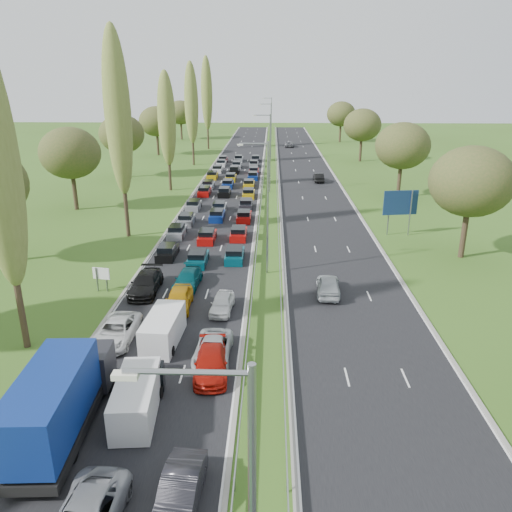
{
  "coord_description": "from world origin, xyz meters",
  "views": [
    {
      "loc": [
        4.84,
        -0.05,
        17.01
      ],
      "look_at": [
        3.44,
        43.43,
        1.5
      ],
      "focal_mm": 35.0,
      "sensor_mm": 36.0,
      "label": 1
    }
  ],
  "objects_px": {
    "near_car_2": "(116,331)",
    "white_van_rear": "(164,328)",
    "info_sign": "(101,276)",
    "near_car_3": "(146,283)",
    "blue_lorry": "(60,399)",
    "white_van_front": "(138,396)",
    "direction_sign": "(400,205)"
  },
  "relations": [
    {
      "from": "info_sign",
      "to": "direction_sign",
      "type": "distance_m",
      "value": 33.55
    },
    {
      "from": "blue_lorry",
      "to": "info_sign",
      "type": "relative_size",
      "value": 4.52
    },
    {
      "from": "direction_sign",
      "to": "info_sign",
      "type": "bearing_deg",
      "value": -149.34
    },
    {
      "from": "direction_sign",
      "to": "near_car_2",
      "type": "bearing_deg",
      "value": -134.52
    },
    {
      "from": "near_car_3",
      "to": "blue_lorry",
      "type": "xyz_separation_m",
      "value": [
        0.16,
        -17.85,
        1.25
      ]
    },
    {
      "from": "info_sign",
      "to": "near_car_2",
      "type": "bearing_deg",
      "value": -66.08
    },
    {
      "from": "blue_lorry",
      "to": "info_sign",
      "type": "distance_m",
      "value": 18.37
    },
    {
      "from": "blue_lorry",
      "to": "white_van_front",
      "type": "relative_size",
      "value": 1.83
    },
    {
      "from": "near_car_3",
      "to": "white_van_rear",
      "type": "height_order",
      "value": "white_van_rear"
    },
    {
      "from": "info_sign",
      "to": "white_van_rear",
      "type": "bearing_deg",
      "value": -50.11
    },
    {
      "from": "near_car_2",
      "to": "blue_lorry",
      "type": "bearing_deg",
      "value": -87.0
    },
    {
      "from": "near_car_2",
      "to": "direction_sign",
      "type": "height_order",
      "value": "direction_sign"
    },
    {
      "from": "blue_lorry",
      "to": "white_van_rear",
      "type": "height_order",
      "value": "blue_lorry"
    },
    {
      "from": "blue_lorry",
      "to": "white_van_rear",
      "type": "xyz_separation_m",
      "value": [
        3.11,
        9.55,
        -1.01
      ]
    },
    {
      "from": "near_car_2",
      "to": "white_van_rear",
      "type": "bearing_deg",
      "value": 2.48
    },
    {
      "from": "info_sign",
      "to": "white_van_front",
      "type": "bearing_deg",
      "value": -65.96
    },
    {
      "from": "blue_lorry",
      "to": "white_van_front",
      "type": "xyz_separation_m",
      "value": [
        3.31,
        1.77,
        -1.0
      ]
    },
    {
      "from": "white_van_front",
      "to": "info_sign",
      "type": "relative_size",
      "value": 2.47
    },
    {
      "from": "info_sign",
      "to": "near_car_3",
      "type": "bearing_deg",
      "value": -1.35
    },
    {
      "from": "white_van_front",
      "to": "blue_lorry",
      "type": "bearing_deg",
      "value": -156.9
    },
    {
      "from": "near_car_2",
      "to": "near_car_3",
      "type": "relative_size",
      "value": 0.97
    },
    {
      "from": "blue_lorry",
      "to": "direction_sign",
      "type": "bearing_deg",
      "value": 51.32
    },
    {
      "from": "near_car_2",
      "to": "white_van_rear",
      "type": "height_order",
      "value": "white_van_rear"
    },
    {
      "from": "near_car_3",
      "to": "white_van_rear",
      "type": "distance_m",
      "value": 8.93
    },
    {
      "from": "white_van_rear",
      "to": "info_sign",
      "type": "xyz_separation_m",
      "value": [
        -7.01,
        8.39,
        0.31
      ]
    },
    {
      "from": "white_van_front",
      "to": "white_van_rear",
      "type": "bearing_deg",
      "value": 86.52
    },
    {
      "from": "blue_lorry",
      "to": "white_van_front",
      "type": "height_order",
      "value": "blue_lorry"
    },
    {
      "from": "white_van_front",
      "to": "info_sign",
      "type": "xyz_separation_m",
      "value": [
        -7.21,
        16.17,
        0.3
      ]
    },
    {
      "from": "near_car_3",
      "to": "blue_lorry",
      "type": "height_order",
      "value": "blue_lorry"
    },
    {
      "from": "near_car_2",
      "to": "blue_lorry",
      "type": "height_order",
      "value": "blue_lorry"
    },
    {
      "from": "near_car_3",
      "to": "white_van_rear",
      "type": "relative_size",
      "value": 1.06
    },
    {
      "from": "blue_lorry",
      "to": "white_van_rear",
      "type": "distance_m",
      "value": 10.09
    }
  ]
}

